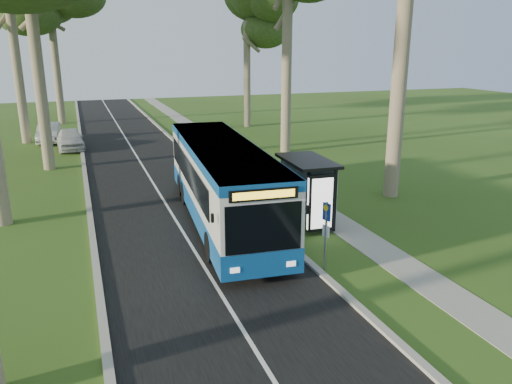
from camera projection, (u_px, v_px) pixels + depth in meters
ground at (307, 263)px, 17.48m from camera, size 120.00×120.00×0.00m
road at (160, 195)px, 25.37m from camera, size 7.00×100.00×0.02m
kerb_east at (226, 188)px, 26.50m from camera, size 0.25×100.00×0.12m
kerb_west at (88, 201)px, 24.22m from camera, size 0.25×100.00×0.12m
centre_line at (160, 195)px, 25.37m from camera, size 0.12×100.00×0.00m
footpath at (278, 184)px, 27.49m from camera, size 1.50×100.00×0.02m
bus at (222, 183)px, 21.01m from camera, size 3.71×13.00×3.40m
bus_stop_sign at (326, 228)px, 16.52m from camera, size 0.14×0.33×2.40m
bus_shelter at (315, 181)px, 20.57m from camera, size 1.89×3.31×2.78m
litter_bin at (257, 186)px, 25.18m from camera, size 0.59×0.59×1.03m
car_white at (70, 139)px, 36.53m from camera, size 2.06×4.57×1.52m
car_silver at (49, 133)px, 39.33m from camera, size 1.83×4.54×1.46m
tree_east_d at (247, 19)px, 44.47m from camera, size 5.20×5.20×12.97m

